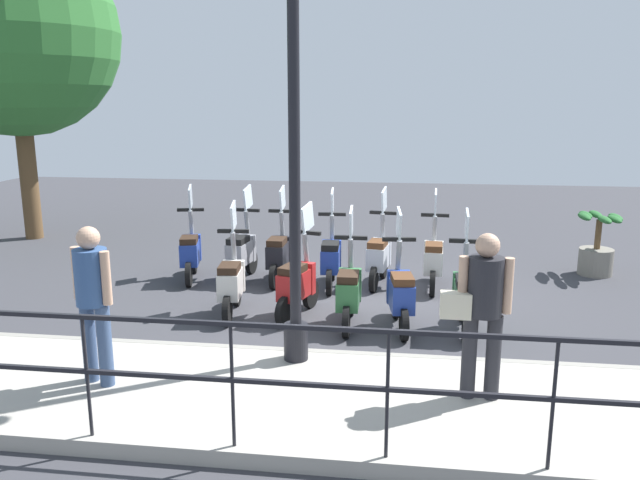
% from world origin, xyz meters
% --- Properties ---
extents(ground_plane, '(28.00, 28.00, 0.00)m').
position_xyz_m(ground_plane, '(0.00, 0.00, 0.00)').
color(ground_plane, '#38383D').
extents(promenade_walkway, '(2.20, 20.00, 0.15)m').
position_xyz_m(promenade_walkway, '(-3.15, 0.00, 0.07)').
color(promenade_walkway, '#A39E93').
rests_on(promenade_walkway, ground_plane).
extents(fence_railing, '(0.04, 16.03, 1.07)m').
position_xyz_m(fence_railing, '(-4.20, 0.00, 0.89)').
color(fence_railing, black).
rests_on(fence_railing, promenade_walkway).
extents(lamp_post_near, '(0.26, 0.90, 4.34)m').
position_xyz_m(lamp_post_near, '(-2.40, 0.41, 2.08)').
color(lamp_post_near, black).
rests_on(lamp_post_near, promenade_walkway).
extents(pedestrian_with_bag, '(0.33, 0.65, 1.59)m').
position_xyz_m(pedestrian_with_bag, '(-3.06, -1.44, 1.08)').
color(pedestrian_with_bag, '#28282D').
rests_on(pedestrian_with_bag, promenade_walkway).
extents(pedestrian_distant, '(0.41, 0.46, 1.59)m').
position_xyz_m(pedestrian_distant, '(-3.24, 2.26, 1.08)').
color(pedestrian_distant, '#384C70').
rests_on(pedestrian_distant, promenade_walkway).
extents(tree_large, '(4.19, 4.19, 6.35)m').
position_xyz_m(tree_large, '(3.58, 7.19, 4.24)').
color(tree_large, brown).
rests_on(tree_large, ground_plane).
extents(potted_palm, '(1.06, 0.66, 1.05)m').
position_xyz_m(potted_palm, '(2.14, -3.98, 0.45)').
color(potted_palm, slate).
rests_on(potted_palm, ground_plane).
extents(scooter_near_0, '(1.23, 0.44, 1.54)m').
position_xyz_m(scooter_near_0, '(-0.91, -1.51, 0.48)').
color(scooter_near_0, black).
rests_on(scooter_near_0, ground_plane).
extents(scooter_near_1, '(1.23, 0.45, 1.54)m').
position_xyz_m(scooter_near_1, '(-0.92, -0.69, 0.48)').
color(scooter_near_1, black).
rests_on(scooter_near_1, ground_plane).
extents(scooter_near_2, '(1.23, 0.44, 1.54)m').
position_xyz_m(scooter_near_2, '(-0.90, -0.03, 0.48)').
color(scooter_near_2, black).
rests_on(scooter_near_2, ground_plane).
extents(scooter_near_3, '(1.20, 0.53, 1.54)m').
position_xyz_m(scooter_near_3, '(-0.64, 0.70, 0.48)').
color(scooter_near_3, black).
rests_on(scooter_near_3, ground_plane).
extents(scooter_near_4, '(1.23, 0.44, 1.54)m').
position_xyz_m(scooter_near_4, '(-0.69, 1.60, 0.48)').
color(scooter_near_4, black).
rests_on(scooter_near_4, ground_plane).
extents(scooter_far_0, '(1.23, 0.44, 1.54)m').
position_xyz_m(scooter_far_0, '(0.94, -1.19, 0.48)').
color(scooter_far_0, black).
rests_on(scooter_far_0, ground_plane).
extents(scooter_far_1, '(1.23, 0.46, 1.54)m').
position_xyz_m(scooter_far_1, '(1.04, -0.34, 0.48)').
color(scooter_far_1, black).
rests_on(scooter_far_1, ground_plane).
extents(scooter_far_2, '(1.23, 0.44, 1.54)m').
position_xyz_m(scooter_far_2, '(0.80, 0.41, 0.48)').
color(scooter_far_2, black).
rests_on(scooter_far_2, ground_plane).
extents(scooter_far_3, '(1.23, 0.44, 1.54)m').
position_xyz_m(scooter_far_3, '(0.98, 1.28, 0.48)').
color(scooter_far_3, black).
rests_on(scooter_far_3, ground_plane).
extents(scooter_far_4, '(1.23, 0.44, 1.54)m').
position_xyz_m(scooter_far_4, '(1.00, 1.90, 0.48)').
color(scooter_far_4, black).
rests_on(scooter_far_4, ground_plane).
extents(scooter_far_5, '(1.22, 0.51, 1.54)m').
position_xyz_m(scooter_far_5, '(0.91, 2.74, 0.48)').
color(scooter_far_5, black).
rests_on(scooter_far_5, ground_plane).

